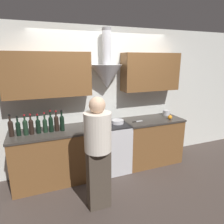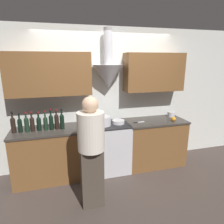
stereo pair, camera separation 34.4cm
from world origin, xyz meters
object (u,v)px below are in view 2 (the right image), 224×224
object	(u,v)px
wine_bottle_2	(27,124)
wine_bottle_3	(32,123)
wine_bottle_4	(39,123)
person_foreground_left	(91,149)
wine_bottle_8	(62,121)
orange_fruit	(174,119)
wine_bottle_5	(46,122)
stove_range	(111,147)
wine_bottle_7	(57,121)
stock_pot	(103,121)
saucepan	(171,114)
wine_bottle_1	(20,125)
wine_bottle_0	(13,124)
wine_bottle_6	(51,121)
mixing_bowl	(118,122)

from	to	relation	value
wine_bottle_2	wine_bottle_3	distance (m)	0.08
wine_bottle_4	person_foreground_left	world-z (taller)	person_foreground_left
wine_bottle_8	orange_fruit	size ratio (longest dim) A/B	4.06
wine_bottle_5	wine_bottle_4	bearing A→B (deg)	178.37
stove_range	wine_bottle_7	size ratio (longest dim) A/B	2.65
wine_bottle_2	wine_bottle_5	distance (m)	0.29
stock_pot	wine_bottle_7	bearing A→B (deg)	178.81
stock_pot	person_foreground_left	bearing A→B (deg)	-112.94
wine_bottle_4	orange_fruit	distance (m)	2.41
saucepan	person_foreground_left	world-z (taller)	person_foreground_left
stove_range	wine_bottle_7	bearing A→B (deg)	-179.17
wine_bottle_1	orange_fruit	size ratio (longest dim) A/B	3.66
wine_bottle_0	stove_range	bearing A→B (deg)	0.40
saucepan	wine_bottle_8	bearing A→B (deg)	-175.52
wine_bottle_6	wine_bottle_7	xyz separation A→B (m)	(0.09, 0.01, -0.00)
wine_bottle_6	orange_fruit	size ratio (longest dim) A/B	4.24
wine_bottle_4	mixing_bowl	world-z (taller)	wine_bottle_4
person_foreground_left	wine_bottle_6	bearing A→B (deg)	121.86
orange_fruit	saucepan	size ratio (longest dim) A/B	0.58
person_foreground_left	wine_bottle_5	bearing A→B (deg)	125.77
wine_bottle_7	wine_bottle_8	bearing A→B (deg)	-14.41
saucepan	wine_bottle_5	bearing A→B (deg)	-176.48
wine_bottle_8	orange_fruit	world-z (taller)	wine_bottle_8
wine_bottle_2	wine_bottle_4	bearing A→B (deg)	5.06
wine_bottle_8	wine_bottle_0	bearing A→B (deg)	178.16
wine_bottle_4	mixing_bowl	bearing A→B (deg)	0.16
wine_bottle_7	person_foreground_left	bearing A→B (deg)	-62.98
wine_bottle_6	wine_bottle_1	bearing A→B (deg)	178.60
wine_bottle_3	stock_pot	size ratio (longest dim) A/B	1.17
wine_bottle_7	stock_pot	distance (m)	0.79
wine_bottle_5	wine_bottle_6	world-z (taller)	wine_bottle_6
wine_bottle_5	wine_bottle_7	size ratio (longest dim) A/B	0.96
wine_bottle_4	wine_bottle_3	bearing A→B (deg)	-174.64
wine_bottle_5	orange_fruit	world-z (taller)	wine_bottle_5
wine_bottle_4	person_foreground_left	size ratio (longest dim) A/B	0.20
wine_bottle_1	wine_bottle_7	bearing A→B (deg)	-0.01
wine_bottle_3	wine_bottle_6	xyz separation A→B (m)	(0.29, -0.00, 0.01)
stove_range	wine_bottle_4	bearing A→B (deg)	-179.43
wine_bottle_6	wine_bottle_8	world-z (taller)	wine_bottle_6
stock_pot	orange_fruit	size ratio (longest dim) A/B	3.29
stove_range	orange_fruit	xyz separation A→B (m)	(1.19, -0.15, 0.49)
wine_bottle_0	stock_pot	world-z (taller)	wine_bottle_0
wine_bottle_8	stock_pot	bearing A→B (deg)	0.44
wine_bottle_4	wine_bottle_7	world-z (taller)	wine_bottle_7
wine_bottle_5	wine_bottle_6	bearing A→B (deg)	-6.31
person_foreground_left	stove_range	bearing A→B (deg)	60.08
wine_bottle_3	wine_bottle_6	size ratio (longest dim) A/B	0.91
wine_bottle_1	wine_bottle_3	size ratio (longest dim) A/B	0.95
stove_range	saucepan	bearing A→B (deg)	5.83
stove_range	stock_pot	size ratio (longest dim) A/B	3.24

